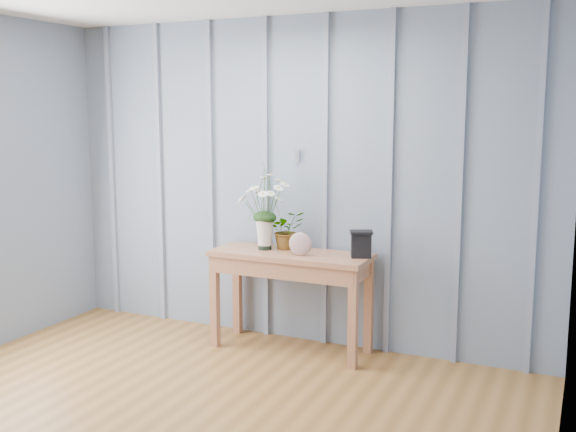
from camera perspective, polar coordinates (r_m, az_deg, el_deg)
The scene contains 6 objects.
room_shell at distance 3.98m, azimuth -7.25°, elevation 11.69°, with size 4.00×4.50×2.50m.
sideboard at distance 5.03m, azimuth 0.24°, elevation -4.36°, with size 1.20×0.45×0.75m.
daisy_vase at distance 5.05m, azimuth -1.99°, elevation 1.59°, with size 0.45×0.34×0.64m.
spider_plant at distance 5.11m, azimuth -0.10°, elevation -1.18°, with size 0.26×0.23×0.29m, color #163612.
felt_disc_vessel at distance 4.87m, azimuth 1.06°, elevation -2.39°, with size 0.17×0.05×0.17m, color brown.
carved_box at distance 4.85m, azimuth 6.20°, elevation -2.35°, with size 0.19×0.17×0.19m.
Camera 1 is at (2.08, -2.48, 1.78)m, focal length 42.00 mm.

